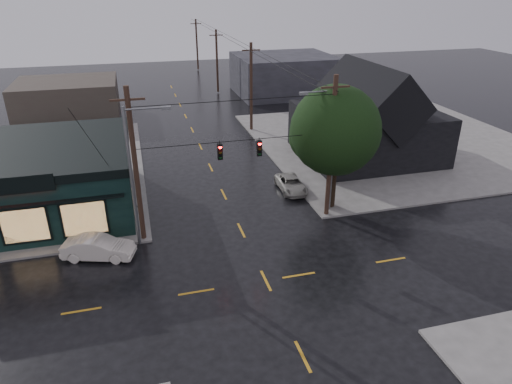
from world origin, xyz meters
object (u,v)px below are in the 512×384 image
object	(u,v)px
utility_pole_nw	(144,239)
utility_pole_ne	(326,215)
sedan_cream	(98,248)
corner_tree	(335,131)
suv_silver	(291,184)

from	to	relation	value
utility_pole_nw	utility_pole_ne	size ratio (longest dim) A/B	1.00
sedan_cream	utility_pole_ne	bearing A→B (deg)	-67.43
utility_pole_nw	sedan_cream	xyz separation A→B (m)	(-2.75, -1.50, 0.71)
corner_tree	utility_pole_nw	xyz separation A→B (m)	(-13.78, -1.17, -6.00)
utility_pole_nw	sedan_cream	bearing A→B (deg)	-151.42
utility_pole_nw	sedan_cream	world-z (taller)	utility_pole_nw
utility_pole_nw	utility_pole_ne	world-z (taller)	same
utility_pole_nw	utility_pole_ne	distance (m)	13.00
corner_tree	utility_pole_nw	bearing A→B (deg)	-175.14
utility_pole_ne	suv_silver	world-z (taller)	utility_pole_ne
corner_tree	suv_silver	distance (m)	6.78
corner_tree	utility_pole_ne	xyz separation A→B (m)	(-0.78, -1.17, -6.00)
suv_silver	utility_pole_ne	bearing A→B (deg)	-76.74
suv_silver	utility_pole_nw	bearing A→B (deg)	-157.34
sedan_cream	corner_tree	bearing A→B (deg)	-63.69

